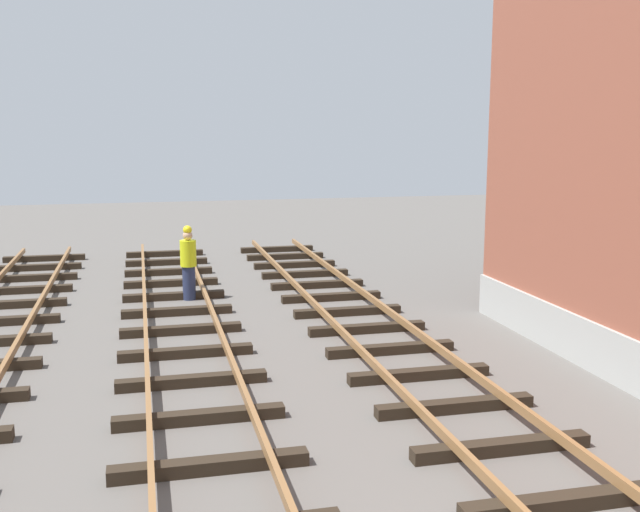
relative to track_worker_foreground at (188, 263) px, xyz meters
name	(u,v)px	position (x,y,z in m)	size (l,w,h in m)	color
track_worker_foreground	(188,263)	(0.00, 0.00, 0.00)	(0.40, 0.40, 1.87)	#262D4C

